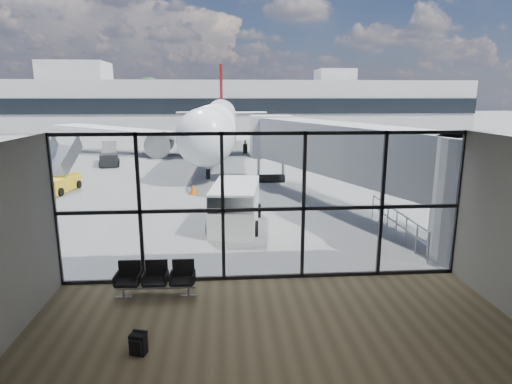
{
  "coord_description": "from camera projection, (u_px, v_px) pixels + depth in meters",
  "views": [
    {
      "loc": [
        -1.15,
        -12.2,
        5.47
      ],
      "look_at": [
        0.01,
        3.0,
        2.06
      ],
      "focal_mm": 30.0,
      "sensor_mm": 36.0,
      "label": 1
    }
  ],
  "objects": [
    {
      "name": "glass_curtain_wall",
      "position": [
        263.0,
        208.0,
        12.66
      ],
      "size": [
        12.1,
        0.12,
        4.5
      ],
      "color": "white",
      "rests_on": "ground"
    },
    {
      "name": "service_van",
      "position": [
        235.0,
        205.0,
        18.19
      ],
      "size": [
        2.48,
        4.42,
        1.84
      ],
      "rotation": [
        0.0,
        0.0,
        -0.13
      ],
      "color": "silver",
      "rests_on": "ground"
    },
    {
      "name": "jet_bridge",
      "position": [
        354.0,
        156.0,
        19.79
      ],
      "size": [
        8.0,
        16.5,
        4.33
      ],
      "color": "#A0A2A5",
      "rests_on": "ground"
    },
    {
      "name": "traffic_cone_a",
      "position": [
        193.0,
        189.0,
        24.39
      ],
      "size": [
        0.43,
        0.43,
        0.62
      ],
      "color": "orange",
      "rests_on": "ground"
    },
    {
      "name": "belt_loader",
      "position": [
        109.0,
        158.0,
        34.68
      ],
      "size": [
        2.06,
        3.97,
        1.74
      ],
      "rotation": [
        0.0,
        0.0,
        0.21
      ],
      "color": "black",
      "rests_on": "ground"
    },
    {
      "name": "tree_5",
      "position": [
        149.0,
        94.0,
        80.81
      ],
      "size": [
        6.27,
        6.27,
        9.03
      ],
      "color": "#382619",
      "rests_on": "ground"
    },
    {
      "name": "tree_1",
      "position": [
        18.0,
        98.0,
        79.17
      ],
      "size": [
        5.61,
        5.61,
        8.07
      ],
      "color": "#382619",
      "rests_on": "ground"
    },
    {
      "name": "lounge_shell",
      "position": [
        287.0,
        252.0,
        7.9
      ],
      "size": [
        12.02,
        8.01,
        4.51
      ],
      "color": "brown",
      "rests_on": "ground"
    },
    {
      "name": "far_terminal",
      "position": [
        226.0,
        104.0,
        72.48
      ],
      "size": [
        80.0,
        12.2,
        11.0
      ],
      "color": "#AFAEAA",
      "rests_on": "ground"
    },
    {
      "name": "airliner",
      "position": [
        217.0,
        123.0,
        42.3
      ],
      "size": [
        32.18,
        37.25,
        9.59
      ],
      "rotation": [
        0.0,
        0.0,
        -0.03
      ],
      "color": "white",
      "rests_on": "ground"
    },
    {
      "name": "mobile_stairs",
      "position": [
        56.0,
        181.0,
        25.06
      ],
      "size": [
        2.29,
        3.79,
        2.53
      ],
      "rotation": [
        0.0,
        0.0,
        -0.14
      ],
      "color": "yellow",
      "rests_on": "ground"
    },
    {
      "name": "seating_row",
      "position": [
        156.0,
        277.0,
        11.97
      ],
      "size": [
        2.2,
        0.65,
        0.97
      ],
      "rotation": [
        0.0,
        0.0,
        -0.02
      ],
      "color": "gray",
      "rests_on": "ground"
    },
    {
      "name": "tree_3",
      "position": [
        85.0,
        101.0,
        80.19
      ],
      "size": [
        4.95,
        4.95,
        7.12
      ],
      "color": "#382619",
      "rests_on": "ground"
    },
    {
      "name": "tree_4",
      "position": [
        117.0,
        98.0,
        80.5
      ],
      "size": [
        5.61,
        5.61,
        8.07
      ],
      "color": "#382619",
      "rests_on": "ground"
    },
    {
      "name": "traffic_cone_b",
      "position": [
        266.0,
        178.0,
        27.89
      ],
      "size": [
        0.36,
        0.36,
        0.52
      ],
      "color": "#F93C0D",
      "rests_on": "ground"
    },
    {
      "name": "traffic_cone_c",
      "position": [
        258.0,
        176.0,
        28.2
      ],
      "size": [
        0.46,
        0.46,
        0.66
      ],
      "color": "orange",
      "rests_on": "ground"
    },
    {
      "name": "tree_2",
      "position": [
        51.0,
        94.0,
        79.48
      ],
      "size": [
        6.27,
        6.27,
        9.03
      ],
      "color": "#382619",
      "rests_on": "ground"
    },
    {
      "name": "ground",
      "position": [
        233.0,
        142.0,
        52.07
      ],
      "size": [
        220.0,
        220.0,
        0.0
      ],
      "primitive_type": "plane",
      "color": "slate",
      "rests_on": "ground"
    },
    {
      "name": "backpack",
      "position": [
        138.0,
        344.0,
        9.22
      ],
      "size": [
        0.39,
        0.39,
        0.52
      ],
      "rotation": [
        0.0,
        0.0,
        -0.3
      ],
      "color": "black",
      "rests_on": "ground"
    },
    {
      "name": "apron_railing",
      "position": [
        397.0,
        220.0,
        16.81
      ],
      "size": [
        0.06,
        5.46,
        1.11
      ],
      "color": "gray",
      "rests_on": "ground"
    }
  ]
}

